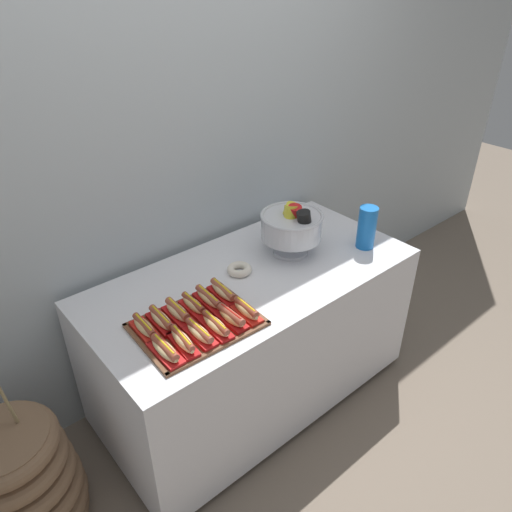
% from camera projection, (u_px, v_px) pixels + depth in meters
% --- Properties ---
extents(ground_plane, '(10.00, 10.00, 0.00)m').
position_uv_depth(ground_plane, '(253.00, 391.00, 2.68)').
color(ground_plane, '#7A6B5B').
extents(back_wall, '(6.00, 0.10, 2.60)m').
position_uv_depth(back_wall, '(188.00, 140.00, 2.31)').
color(back_wall, '#B2BCC1').
rests_on(back_wall, ground_plane).
extents(buffet_table, '(1.59, 0.77, 0.77)m').
position_uv_depth(buffet_table, '(253.00, 334.00, 2.47)').
color(buffet_table, silver).
rests_on(buffet_table, ground_plane).
extents(floor_vase, '(0.48, 0.48, 1.01)m').
position_uv_depth(floor_vase, '(19.00, 484.00, 1.92)').
color(floor_vase, brown).
rests_on(floor_vase, ground_plane).
extents(serving_tray, '(0.49, 0.38, 0.01)m').
position_uv_depth(serving_tray, '(197.00, 325.00, 1.95)').
color(serving_tray, brown).
rests_on(serving_tray, buffet_table).
extents(hot_dog_0, '(0.07, 0.18, 0.06)m').
position_uv_depth(hot_dog_0, '(165.00, 350.00, 1.78)').
color(hot_dog_0, red).
rests_on(hot_dog_0, serving_tray).
extents(hot_dog_1, '(0.07, 0.18, 0.06)m').
position_uv_depth(hot_dog_1, '(183.00, 341.00, 1.82)').
color(hot_dog_1, '#B21414').
rests_on(hot_dog_1, serving_tray).
extents(hot_dog_2, '(0.07, 0.17, 0.06)m').
position_uv_depth(hot_dog_2, '(200.00, 333.00, 1.86)').
color(hot_dog_2, red).
rests_on(hot_dog_2, serving_tray).
extents(hot_dog_3, '(0.07, 0.18, 0.06)m').
position_uv_depth(hot_dog_3, '(216.00, 326.00, 1.90)').
color(hot_dog_3, '#B21414').
rests_on(hot_dog_3, serving_tray).
extents(hot_dog_4, '(0.06, 0.16, 0.06)m').
position_uv_depth(hot_dog_4, '(231.00, 318.00, 1.94)').
color(hot_dog_4, '#B21414').
rests_on(hot_dog_4, serving_tray).
extents(hot_dog_5, '(0.07, 0.16, 0.06)m').
position_uv_depth(hot_dog_5, '(246.00, 310.00, 1.98)').
color(hot_dog_5, red).
rests_on(hot_dog_5, serving_tray).
extents(hot_dog_6, '(0.07, 0.16, 0.06)m').
position_uv_depth(hot_dog_6, '(144.00, 328.00, 1.89)').
color(hot_dog_6, red).
rests_on(hot_dog_6, serving_tray).
extents(hot_dog_7, '(0.07, 0.17, 0.06)m').
position_uv_depth(hot_dog_7, '(161.00, 320.00, 1.93)').
color(hot_dog_7, '#B21414').
rests_on(hot_dog_7, serving_tray).
extents(hot_dog_8, '(0.07, 0.17, 0.06)m').
position_uv_depth(hot_dog_8, '(178.00, 312.00, 1.97)').
color(hot_dog_8, red).
rests_on(hot_dog_8, serving_tray).
extents(hot_dog_9, '(0.06, 0.16, 0.06)m').
position_uv_depth(hot_dog_9, '(193.00, 305.00, 2.01)').
color(hot_dog_9, red).
rests_on(hot_dog_9, serving_tray).
extents(hot_dog_10, '(0.07, 0.18, 0.06)m').
position_uv_depth(hot_dog_10, '(209.00, 299.00, 2.05)').
color(hot_dog_10, '#B21414').
rests_on(hot_dog_10, serving_tray).
extents(hot_dog_11, '(0.08, 0.18, 0.06)m').
position_uv_depth(hot_dog_11, '(223.00, 292.00, 2.09)').
color(hot_dog_11, '#B21414').
rests_on(hot_dog_11, serving_tray).
extents(punch_bowl, '(0.31, 0.31, 0.27)m').
position_uv_depth(punch_bowl, '(292.00, 225.00, 2.36)').
color(punch_bowl, silver).
rests_on(punch_bowl, buffet_table).
extents(cup_stack, '(0.09, 0.09, 0.22)m').
position_uv_depth(cup_stack, '(367.00, 227.00, 2.43)').
color(cup_stack, blue).
rests_on(cup_stack, buffet_table).
extents(donut, '(0.12, 0.12, 0.04)m').
position_uv_depth(donut, '(239.00, 269.00, 2.28)').
color(donut, silver).
rests_on(donut, buffet_table).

